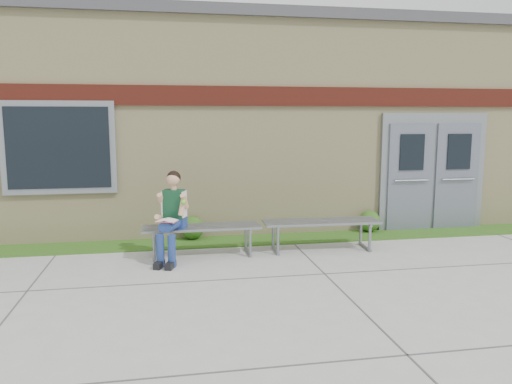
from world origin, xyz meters
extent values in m
plane|color=#9E9E99|center=(0.00, 0.00, 0.00)|extent=(80.00, 80.00, 0.00)
cube|color=#1A4913|center=(0.00, 2.60, 0.01)|extent=(16.00, 0.80, 0.02)
cube|color=beige|center=(0.00, 6.00, 2.00)|extent=(16.00, 6.00, 4.00)
cube|color=#3F3F42|center=(0.00, 6.00, 4.10)|extent=(16.20, 6.20, 0.20)
cube|color=maroon|center=(0.00, 2.97, 2.60)|extent=(16.00, 0.06, 0.35)
cube|color=slate|center=(-3.00, 2.96, 1.70)|extent=(1.90, 0.08, 1.60)
cube|color=black|center=(-3.00, 2.92, 1.70)|extent=(1.70, 0.04, 1.40)
cube|color=slate|center=(4.00, 2.96, 1.15)|extent=(2.20, 0.08, 2.30)
cube|color=slate|center=(3.50, 2.91, 1.05)|extent=(0.92, 0.06, 2.10)
cube|color=slate|center=(4.50, 2.91, 1.05)|extent=(0.92, 0.06, 2.10)
cube|color=slate|center=(-0.65, 1.78, 0.47)|extent=(1.89, 0.53, 0.04)
cube|color=slate|center=(-1.41, 1.78, 0.21)|extent=(0.05, 0.52, 0.43)
cube|color=slate|center=(0.10, 1.78, 0.21)|extent=(0.05, 0.52, 0.43)
cube|color=slate|center=(1.35, 1.78, 0.49)|extent=(1.96, 0.61, 0.04)
cube|color=slate|center=(0.57, 1.78, 0.22)|extent=(0.07, 0.54, 0.44)
cube|color=slate|center=(2.12, 1.78, 0.22)|extent=(0.07, 0.54, 0.44)
cube|color=navy|center=(-1.08, 1.73, 0.57)|extent=(0.40, 0.34, 0.16)
cube|color=#113E29|center=(-1.09, 1.71, 0.87)|extent=(0.36, 0.29, 0.45)
sphere|color=tan|center=(-1.09, 1.70, 1.27)|extent=(0.27, 0.27, 0.21)
sphere|color=black|center=(-1.08, 1.72, 1.29)|extent=(0.28, 0.28, 0.22)
cylinder|color=navy|center=(-1.25, 1.52, 0.59)|extent=(0.28, 0.44, 0.15)
cylinder|color=navy|center=(-1.08, 1.46, 0.59)|extent=(0.28, 0.44, 0.15)
cylinder|color=navy|center=(-1.31, 1.29, 0.25)|extent=(0.12, 0.12, 0.49)
cylinder|color=navy|center=(-1.14, 1.23, 0.25)|extent=(0.12, 0.12, 0.49)
cube|color=black|center=(-1.33, 1.22, 0.05)|extent=(0.18, 0.27, 0.10)
cube|color=black|center=(-1.17, 1.16, 0.05)|extent=(0.18, 0.27, 0.10)
cylinder|color=tan|center=(-1.28, 1.72, 0.93)|extent=(0.16, 0.24, 0.26)
cylinder|color=tan|center=(-0.93, 1.59, 0.93)|extent=(0.16, 0.24, 0.26)
cube|color=white|center=(-1.21, 1.38, 0.69)|extent=(0.36, 0.31, 0.01)
cube|color=#BD4755|center=(-1.21, 1.38, 0.68)|extent=(0.36, 0.32, 0.01)
sphere|color=#6FC634|center=(-0.95, 1.45, 0.94)|extent=(0.08, 0.08, 0.08)
sphere|color=#1A4913|center=(-0.75, 2.85, 0.23)|extent=(0.42, 0.42, 0.42)
sphere|color=#1A4913|center=(2.66, 2.85, 0.22)|extent=(0.41, 0.41, 0.41)
camera|label=1|loc=(-1.19, -6.09, 2.22)|focal=35.00mm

